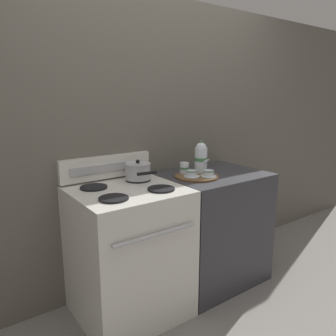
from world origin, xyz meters
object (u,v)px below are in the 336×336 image
serving_tray (197,176)px  teacup_left (192,174)px  stove (129,252)px  saucepan (138,171)px  teapot (201,158)px  creamer_jug (184,168)px  teacup_right (209,173)px

serving_tray → teacup_left: teacup_left is taller
stove → saucepan: 0.56m
saucepan → serving_tray: 0.44m
teapot → creamer_jug: teapot is taller
teacup_left → creamer_jug: creamer_jug is taller
stove → teapot: 0.87m
serving_tray → teapot: bearing=31.1°
teacup_left → teapot: bearing=23.2°
stove → teacup_left: (0.51, -0.04, 0.48)m
stove → teacup_right: 0.79m
saucepan → teacup_left: saucepan is taller
stove → creamer_jug: 0.74m
teapot → teacup_left: (-0.14, -0.06, -0.09)m
saucepan → stove: bearing=-139.8°
saucepan → serving_tray: (0.40, -0.17, -0.06)m
teapot → creamer_jug: size_ratio=3.01×
serving_tray → teapot: size_ratio=1.31×
stove → teacup_left: bearing=-3.9°
stove → teapot: (0.65, 0.02, 0.57)m
saucepan → teacup_right: bearing=-28.7°
stove → creamer_jug: creamer_jug is taller
saucepan → teacup_right: 0.51m
stove → serving_tray: serving_tray is taller
saucepan → teapot: teapot is taller
saucepan → teapot: 0.50m
serving_tray → teapot: teapot is taller
creamer_jug → saucepan: bearing=171.0°
serving_tray → stove: bearing=177.5°
serving_tray → teacup_right: bearing=-59.2°
stove → saucepan: saucepan is taller
serving_tray → teapot: 0.16m
stove → creamer_jug: size_ratio=10.87×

